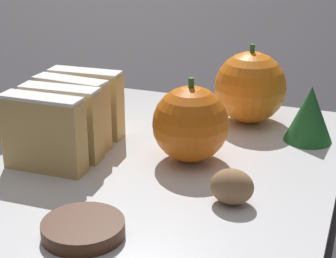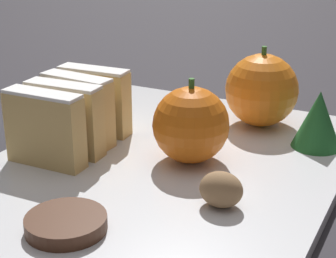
{
  "view_description": "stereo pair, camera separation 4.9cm",
  "coord_description": "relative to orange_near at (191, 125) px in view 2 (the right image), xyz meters",
  "views": [
    {
      "loc": [
        0.16,
        -0.42,
        0.22
      ],
      "look_at": [
        0.0,
        0.0,
        0.04
      ],
      "focal_mm": 60.0,
      "sensor_mm": 36.0,
      "label": 1
    },
    {
      "loc": [
        0.2,
        -0.4,
        0.22
      ],
      "look_at": [
        0.0,
        0.0,
        0.04
      ],
      "focal_mm": 60.0,
      "sensor_mm": 36.0,
      "label": 2
    }
  ],
  "objects": [
    {
      "name": "stollen_slice_fourth",
      "position": [
        -0.11,
        0.02,
        -0.0
      ],
      "size": [
        0.07,
        0.02,
        0.07
      ],
      "color": "tan",
      "rests_on": "serving_platter"
    },
    {
      "name": "evergreen_sprig",
      "position": [
        0.09,
        0.08,
        -0.01
      ],
      "size": [
        0.05,
        0.05,
        0.05
      ],
      "color": "#23662D",
      "rests_on": "serving_platter"
    },
    {
      "name": "chocolate_cookie",
      "position": [
        -0.03,
        -0.14,
        -0.03
      ],
      "size": [
        0.06,
        0.06,
        0.01
      ],
      "color": "#472819",
      "rests_on": "serving_platter"
    },
    {
      "name": "orange_far",
      "position": [
        0.03,
        0.11,
        0.0
      ],
      "size": [
        0.07,
        0.07,
        0.08
      ],
      "color": "orange",
      "rests_on": "serving_platter"
    },
    {
      "name": "orange_near",
      "position": [
        0.0,
        0.0,
        0.0
      ],
      "size": [
        0.07,
        0.07,
        0.08
      ],
      "color": "orange",
      "rests_on": "serving_platter"
    },
    {
      "name": "stollen_slice_third",
      "position": [
        -0.11,
        -0.01,
        -0.0
      ],
      "size": [
        0.07,
        0.03,
        0.07
      ],
      "color": "tan",
      "rests_on": "serving_platter"
    },
    {
      "name": "ground_plane",
      "position": [
        -0.02,
        -0.01,
        -0.05
      ],
      "size": [
        6.0,
        6.0,
        0.0
      ],
      "primitive_type": "plane",
      "color": "#28262B"
    },
    {
      "name": "serving_platter",
      "position": [
        -0.02,
        -0.01,
        -0.04
      ],
      "size": [
        0.29,
        0.37,
        0.01
      ],
      "color": "silver",
      "rests_on": "ground_plane"
    },
    {
      "name": "walnut",
      "position": [
        0.05,
        -0.06,
        -0.02
      ],
      "size": [
        0.03,
        0.03,
        0.03
      ],
      "color": "#8E6B47",
      "rests_on": "serving_platter"
    },
    {
      "name": "stollen_slice_second",
      "position": [
        -0.11,
        -0.04,
        -0.0
      ],
      "size": [
        0.07,
        0.02,
        0.07
      ],
      "color": "tan",
      "rests_on": "serving_platter"
    },
    {
      "name": "stollen_slice_front",
      "position": [
        -0.11,
        -0.06,
        -0.0
      ],
      "size": [
        0.07,
        0.02,
        0.07
      ],
      "color": "tan",
      "rests_on": "serving_platter"
    }
  ]
}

